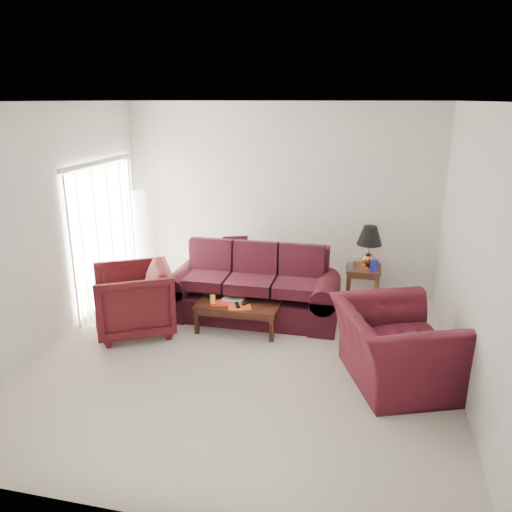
{
  "coord_description": "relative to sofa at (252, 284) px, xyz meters",
  "views": [
    {
      "loc": [
        1.39,
        -5.25,
        3.02
      ],
      "look_at": [
        0.0,
        0.85,
        1.05
      ],
      "focal_mm": 35.0,
      "sensor_mm": 36.0,
      "label": 1
    }
  ],
  "objects": [
    {
      "name": "floor",
      "position": [
        0.14,
        -1.23,
        -0.5
      ],
      "size": [
        5.0,
        5.0,
        0.0
      ],
      "primitive_type": "plane",
      "color": "beige",
      "rests_on": "ground"
    },
    {
      "name": "armchair_right",
      "position": [
        1.93,
        -1.35,
        -0.07
      ],
      "size": [
        1.56,
        1.65,
        0.86
      ],
      "primitive_type": "imported",
      "rotation": [
        0.0,
        0.0,
        1.94
      ],
      "color": "#400E19",
      "rests_on": "ground"
    },
    {
      "name": "magazine_white",
      "position": [
        -0.19,
        -0.37,
        -0.1
      ],
      "size": [
        0.31,
        0.25,
        0.02
      ],
      "primitive_type": "cube",
      "rotation": [
        0.0,
        0.0,
        -0.12
      ],
      "color": "silver",
      "rests_on": "coffee_table"
    },
    {
      "name": "end_table",
      "position": [
        1.54,
        0.92,
        -0.22
      ],
      "size": [
        0.53,
        0.53,
        0.57
      ],
      "primitive_type": null,
      "rotation": [
        0.0,
        0.0,
        0.03
      ],
      "color": "#57261E",
      "rests_on": "ground"
    },
    {
      "name": "clock",
      "position": [
        1.31,
        0.75,
        0.13
      ],
      "size": [
        0.14,
        0.09,
        0.13
      ],
      "primitive_type": "cube",
      "rotation": [
        0.0,
        0.0,
        0.42
      ],
      "color": "silver",
      "rests_on": "end_table"
    },
    {
      "name": "yellow_glass",
      "position": [
        -0.41,
        -0.57,
        -0.05
      ],
      "size": [
        0.1,
        0.1,
        0.13
      ],
      "primitive_type": "cylinder",
      "rotation": [
        0.0,
        0.0,
        0.4
      ],
      "color": "gold",
      "rests_on": "coffee_table"
    },
    {
      "name": "floor_lamp",
      "position": [
        -2.15,
        0.97,
        0.3
      ],
      "size": [
        0.26,
        0.26,
        1.61
      ],
      "primitive_type": null,
      "rotation": [
        0.0,
        0.0,
        -0.0
      ],
      "color": "white",
      "rests_on": "ground"
    },
    {
      "name": "magazine_red",
      "position": [
        -0.31,
        -0.53,
        -0.1
      ],
      "size": [
        0.3,
        0.25,
        0.02
      ],
      "primitive_type": "cube",
      "rotation": [
        0.0,
        0.0,
        0.22
      ],
      "color": "red",
      "rests_on": "coffee_table"
    },
    {
      "name": "remote_a",
      "position": [
        -0.07,
        -0.59,
        -0.08
      ],
      "size": [
        0.11,
        0.18,
        0.02
      ],
      "primitive_type": "cube",
      "rotation": [
        0.0,
        0.0,
        0.4
      ],
      "color": "black",
      "rests_on": "coffee_table"
    },
    {
      "name": "picture_frame",
      "position": [
        1.42,
        1.16,
        0.15
      ],
      "size": [
        0.18,
        0.2,
        0.06
      ],
      "primitive_type": "cube",
      "rotation": [
        1.36,
        0.0,
        0.29
      ],
      "color": "white",
      "rests_on": "end_table"
    },
    {
      "name": "blue_canister",
      "position": [
        1.69,
        0.77,
        0.16
      ],
      "size": [
        0.14,
        0.14,
        0.18
      ],
      "primitive_type": "cylinder",
      "rotation": [
        0.0,
        0.0,
        0.38
      ],
      "color": "#171998",
      "rests_on": "end_table"
    },
    {
      "name": "remote_b",
      "position": [
        0.04,
        -0.49,
        -0.08
      ],
      "size": [
        0.12,
        0.16,
        0.02
      ],
      "primitive_type": "cube",
      "rotation": [
        0.0,
        0.0,
        -0.51
      ],
      "color": "black",
      "rests_on": "coffee_table"
    },
    {
      "name": "coffee_table",
      "position": [
        -0.09,
        -0.47,
        -0.3
      ],
      "size": [
        1.19,
        0.73,
        0.39
      ],
      "primitive_type": null,
      "rotation": [
        0.0,
        0.0,
        -0.16
      ],
      "color": "black",
      "rests_on": "ground"
    },
    {
      "name": "blinds",
      "position": [
        -2.28,
        0.07,
        0.58
      ],
      "size": [
        0.1,
        2.0,
        2.16
      ],
      "primitive_type": "cube",
      "color": "silver",
      "rests_on": "ground"
    },
    {
      "name": "table_lamp",
      "position": [
        1.59,
        0.97,
        0.39
      ],
      "size": [
        0.51,
        0.51,
        0.64
      ],
      "primitive_type": null,
      "rotation": [
        0.0,
        0.0,
        0.43
      ],
      "color": "#B26C37",
      "rests_on": "end_table"
    },
    {
      "name": "throw_pillow",
      "position": [
        -0.48,
        0.88,
        0.24
      ],
      "size": [
        0.44,
        0.32,
        0.41
      ],
      "primitive_type": "cube",
      "rotation": [
        -0.21,
        0.0,
        0.37
      ],
      "color": "black",
      "rests_on": "sofa"
    },
    {
      "name": "armchair_left",
      "position": [
        -1.45,
        -0.82,
        -0.04
      ],
      "size": [
        1.36,
        1.35,
        0.92
      ],
      "primitive_type": "imported",
      "rotation": [
        0.0,
        0.0,
        -1.05
      ],
      "color": "#3C0E12",
      "rests_on": "ground"
    },
    {
      "name": "sofa",
      "position": [
        0.0,
        0.0,
        0.0
      ],
      "size": [
        2.46,
        1.11,
        1.0
      ],
      "primitive_type": null,
      "rotation": [
        0.0,
        0.0,
        -0.02
      ],
      "color": "black",
      "rests_on": "ground"
    },
    {
      "name": "magazine_orange",
      "position": [
        -0.03,
        -0.6,
        -0.1
      ],
      "size": [
        0.35,
        0.3,
        0.02
      ],
      "primitive_type": "cube",
      "rotation": [
        0.0,
        0.0,
        0.31
      ],
      "color": "#C44717",
      "rests_on": "coffee_table"
    }
  ]
}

